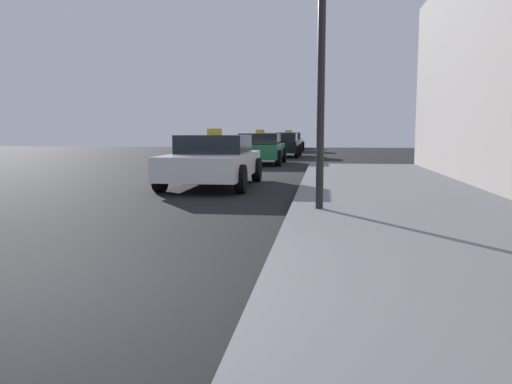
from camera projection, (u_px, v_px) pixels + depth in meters
ground_plane at (4, 303)px, 4.14m from camera, size 80.00×80.00×0.00m
street_lamp at (322, 21)px, 7.86m from camera, size 0.36×0.36×4.20m
car_white at (213, 160)px, 12.90m from camera, size 2.06×4.33×1.43m
car_green at (260, 148)px, 21.67m from camera, size 2.04×4.08×1.43m
car_black at (281, 145)px, 27.82m from camera, size 2.06×4.49×1.27m
car_silver at (289, 142)px, 35.47m from camera, size 1.94×4.41×1.43m
car_red at (287, 140)px, 41.67m from camera, size 1.99×4.06×1.43m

